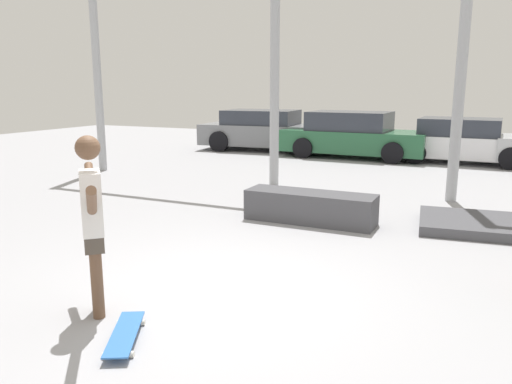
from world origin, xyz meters
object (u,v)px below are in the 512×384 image
parked_car_green (353,135)px  parked_car_white (463,141)px  skateboarder (92,216)px  grind_box (310,207)px  skateboard (125,334)px  parked_car_grey (265,131)px

parked_car_green → parked_car_white: (3.14, 0.19, -0.06)m
parked_car_white → skateboarder: bearing=-100.6°
skateboarder → parked_car_white: 12.32m
grind_box → parked_car_green: (-1.29, 7.82, 0.42)m
skateboard → grind_box: grind_box is taller
skateboard → parked_car_white: bearing=142.3°
skateboard → parked_car_grey: bearing=170.4°
skateboard → parked_car_grey: 13.32m
skateboarder → parked_car_green: skateboarder is taller
parked_car_grey → parked_car_green: parked_car_green is taller
parked_car_green → parked_car_white: bearing=4.8°
skateboard → grind_box: (0.18, 4.33, 0.18)m
parked_car_grey → skateboarder: bearing=-77.9°
skateboard → parked_car_grey: size_ratio=0.18×
skateboarder → skateboard: bearing=17.5°
skateboard → grind_box: bearing=149.3°
skateboarder → parked_car_green: 11.87m
skateboarder → grind_box: skateboarder is taller
skateboarder → parked_car_grey: bearing=152.9°
parked_car_green → skateboarder: bearing=-86.0°
skateboard → parked_car_white: size_ratio=0.21×
parked_car_grey → parked_car_white: parked_car_grey is taller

